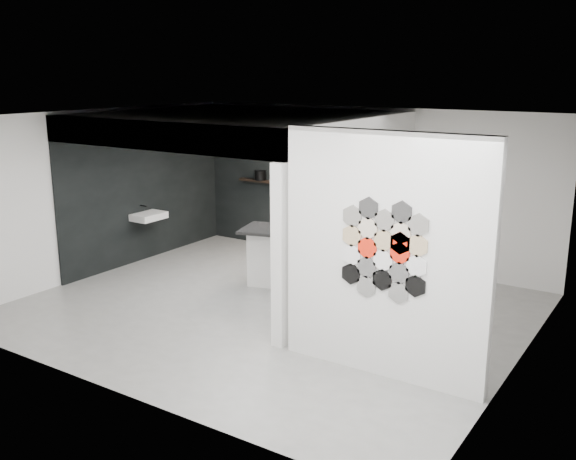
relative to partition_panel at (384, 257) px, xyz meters
The scene contains 17 objects.
floor 2.82m from the partition_panel, 155.80° to the left, with size 7.00×6.00×0.01m, color slate.
partition_panel is the anchor object (origin of this frame).
bay_clad_back 5.31m from the partition_panel, 131.60° to the left, with size 4.40×0.04×2.35m, color black.
bay_clad_left 6.04m from the partition_panel, 160.65° to the left, with size 0.04×4.00×2.35m, color black.
bulkhead 4.21m from the partition_panel, 150.43° to the left, with size 4.40×4.00×0.40m, color silver.
corner_column 1.42m from the partition_panel, behind, with size 0.16×0.16×2.35m, color silver.
fascia_beam 3.71m from the partition_panel, behind, with size 4.40×0.16×0.40m, color silver.
wall_basin 5.78m from the partition_panel, 161.77° to the left, with size 0.40×0.60×0.12m, color silver.
display_shelf 5.17m from the partition_panel, 131.55° to the left, with size 3.00×0.15×0.04m, color black.
kitchen_island 3.34m from the partition_panel, 139.20° to the left, with size 1.95×1.24×1.45m.
stockpot 5.89m from the partition_panel, 138.99° to the left, with size 0.23×0.23×0.19m, color black.
kettle 4.51m from the partition_panel, 121.07° to the left, with size 0.20×0.20×0.17m, color black.
glass_bowl 4.39m from the partition_panel, 118.23° to the left, with size 0.13×0.13×0.09m, color gray.
glass_vase 4.39m from the partition_panel, 118.23° to the left, with size 0.10×0.10×0.15m, color gray.
bottle_dark 5.40m from the partition_panel, 134.34° to the left, with size 0.06×0.06×0.17m, color black.
utensil_cup 5.84m from the partition_panel, 138.55° to the left, with size 0.08×0.08×0.10m, color black.
hex_tile_cluster 0.14m from the partition_panel, 68.73° to the right, with size 1.04×0.02×1.16m.
Camera 1 is at (5.06, -7.32, 3.41)m, focal length 40.00 mm.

